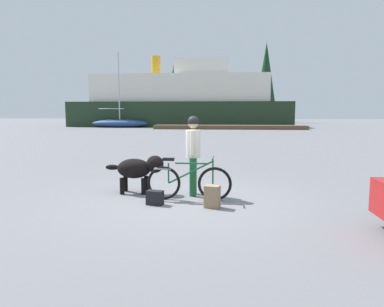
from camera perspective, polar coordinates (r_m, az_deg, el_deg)
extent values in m
plane|color=slate|center=(7.55, -1.27, -7.40)|extent=(160.00, 160.00, 0.00)
torus|color=black|center=(7.46, 3.61, -4.82)|extent=(0.70, 0.06, 0.70)
torus|color=black|center=(7.57, -4.46, -4.66)|extent=(0.70, 0.06, 0.70)
cube|color=#19592D|center=(7.42, -0.07, -1.57)|extent=(0.68, 0.03, 0.03)
cube|color=#19592D|center=(7.45, -0.23, -2.98)|extent=(0.91, 0.03, 0.49)
cylinder|color=#19592D|center=(7.51, -3.72, -3.11)|extent=(0.03, 0.03, 0.42)
cylinder|color=#19592D|center=(7.41, 3.31, -2.84)|extent=(0.03, 0.03, 0.52)
cube|color=black|center=(7.47, -3.74, -0.91)|extent=(0.24, 0.10, 0.06)
cylinder|color=#19592D|center=(7.37, 3.33, -0.70)|extent=(0.03, 0.44, 0.03)
cube|color=slate|center=(7.52, -4.63, -2.41)|extent=(0.36, 0.14, 0.02)
cylinder|color=#19592D|center=(8.04, 0.26, -3.47)|extent=(0.14, 0.14, 0.84)
cylinder|color=#19592D|center=(7.82, 0.11, -3.76)|extent=(0.14, 0.14, 0.84)
cylinder|color=silver|center=(7.83, 0.19, 1.54)|extent=(0.32, 0.32, 0.59)
cylinder|color=silver|center=(8.05, 0.33, 1.93)|extent=(0.09, 0.09, 0.52)
cylinder|color=silver|center=(7.61, 0.03, 1.65)|extent=(0.09, 0.09, 0.52)
sphere|color=tan|center=(7.81, 0.19, 4.83)|extent=(0.23, 0.23, 0.23)
sphere|color=black|center=(7.81, 0.19, 5.05)|extent=(0.24, 0.24, 0.24)
ellipsoid|color=black|center=(8.21, -9.13, -2.35)|extent=(0.76, 0.52, 0.44)
sphere|color=black|center=(8.09, -5.86, -1.69)|extent=(0.39, 0.39, 0.39)
ellipsoid|color=black|center=(8.35, -12.45, -2.13)|extent=(0.32, 0.12, 0.12)
cylinder|color=black|center=(8.36, -7.22, -4.78)|extent=(0.10, 0.10, 0.36)
cylinder|color=black|center=(8.09, -7.67, -5.18)|extent=(0.10, 0.10, 0.36)
cylinder|color=black|center=(8.48, -10.43, -4.68)|extent=(0.10, 0.10, 0.36)
cylinder|color=black|center=(8.21, -10.98, -5.06)|extent=(0.10, 0.10, 0.36)
cube|color=#8C7251|center=(6.97, 3.21, -6.81)|extent=(0.32, 0.27, 0.43)
cube|color=black|center=(7.21, -5.87, -6.95)|extent=(0.35, 0.25, 0.28)
cube|color=brown|center=(37.28, 5.93, 4.16)|extent=(15.44, 2.15, 0.40)
cube|color=#1E331E|center=(45.03, -1.68, 6.23)|extent=(26.06, 8.41, 2.91)
cube|color=silver|center=(45.11, -1.69, 10.12)|extent=(20.85, 7.06, 3.20)
cube|color=silver|center=(45.07, 1.67, 13.31)|extent=(6.25, 5.04, 1.80)
cylinder|color=#BF8C19|center=(45.85, -5.70, 13.55)|extent=(1.10, 1.10, 2.40)
ellipsoid|color=navy|center=(41.53, -11.32, 4.67)|extent=(6.45, 1.81, 0.90)
cylinder|color=#B2B2B7|center=(41.60, -11.46, 10.39)|extent=(0.14, 0.14, 7.39)
cylinder|color=#B2B2B7|center=(41.80, -12.65, 6.92)|extent=(2.90, 0.10, 0.10)
cylinder|color=#4C331E|center=(60.89, -2.58, 6.11)|extent=(0.40, 0.40, 2.39)
cone|color=#1E4C28|center=(61.06, -2.61, 11.00)|extent=(4.25, 4.25, 8.03)
cylinder|color=#4C331E|center=(61.83, 1.42, 6.28)|extent=(0.42, 0.42, 2.73)
cone|color=#1E4C28|center=(62.01, 1.44, 11.14)|extent=(3.27, 3.27, 7.78)
cylinder|color=#4C331E|center=(60.31, 11.47, 6.24)|extent=(0.47, 0.47, 2.95)
cone|color=#143819|center=(60.60, 11.61, 12.26)|extent=(3.15, 3.15, 9.77)
cylinder|color=#4C331E|center=(66.12, -1.42, 6.50)|extent=(0.46, 0.46, 3.17)
cone|color=#1E4C28|center=(66.34, -1.44, 11.34)|extent=(3.96, 3.96, 8.04)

